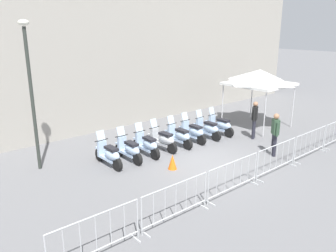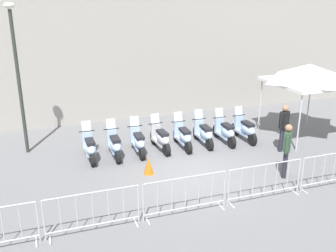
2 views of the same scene
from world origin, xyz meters
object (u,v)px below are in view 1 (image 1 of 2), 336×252
Objects in this scene: motorcycle_6 at (207,129)px; barrier_segment_4 at (310,144)px; motorcycle_1 at (129,150)px; barrier_segment_2 at (233,177)px; motorcycle_0 at (109,155)px; barrier_segment_1 at (176,202)px; officer_mid_plaza at (255,118)px; motorcycle_5 at (193,132)px; motorcycle_7 at (220,125)px; motorcycle_3 at (163,140)px; barrier_segment_3 at (276,159)px; canopy_tent at (260,77)px; motorcycle_4 at (179,136)px; motorcycle_2 at (147,145)px; barrier_segment_0 at (96,237)px; officer_near_row_end at (275,132)px; street_lamp at (30,82)px; traffic_cone at (172,162)px.

motorcycle_6 is 0.76× the size of barrier_segment_4.
motorcycle_1 is 0.76× the size of barrier_segment_2.
motorcycle_0 is 0.76× the size of barrier_segment_1.
motorcycle_5 is at bearing 148.21° from officer_mid_plaza.
motorcycle_5 is 4.83m from barrier_segment_4.
motorcycle_7 is at bearing 31.78° from barrier_segment_1.
motorcycle_3 is 0.76× the size of barrier_segment_1.
barrier_segment_3 is 2.36m from barrier_segment_4.
motorcycle_5 is 0.59× the size of canopy_tent.
motorcycle_3 is at bearing -0.50° from motorcycle_0.
motorcycle_4 is at bearing 46.07° from barrier_segment_1.
motorcycle_2 is 4.26m from barrier_segment_2.
motorcycle_4 is at bearing -5.59° from motorcycle_3.
officer_mid_plaza is (2.59, 2.76, 0.45)m from barrier_segment_3.
motorcycle_4 is at bearing 32.99° from barrier_segment_0.
officer_mid_plaza is at bearing -17.03° from motorcycle_2.
canopy_tent is (5.89, -0.49, 2.06)m from motorcycle_3.
barrier_segment_4 is at bearing -117.27° from canopy_tent.
motorcycle_2 is 1.00× the size of motorcycle_4.
motorcycle_2 is 6.43m from barrier_segment_4.
motorcycle_0 is at bearing 178.08° from motorcycle_7.
barrier_segment_3 is (2.36, -0.03, 0.00)m from barrier_segment_2.
barrier_segment_0 is at bearing -174.17° from officer_near_row_end.
barrier_segment_0 is 1.00× the size of barrier_segment_3.
motorcycle_3 is at bearing 174.41° from motorcycle_4.
street_lamp is at bearing 136.40° from barrier_segment_3.
motorcycle_4 is 0.76× the size of barrier_segment_1.
motorcycle_6 is 3.88m from traffic_cone.
canopy_tent is at bearing -3.85° from motorcycle_2.
barrier_segment_1 is 1.00× the size of barrier_segment_4.
motorcycle_0 is 4.33m from barrier_segment_1.
canopy_tent is at bearing -3.49° from motorcycle_0.
motorcycle_4 is 1.00× the size of officer_mid_plaza.
motorcycle_4 reaches higher than barrier_segment_0.
motorcycle_2 is 4.87m from street_lamp.
motorcycle_1 is 0.85m from motorcycle_2.
motorcycle_4 is 3.92m from officer_near_row_end.
traffic_cone is at bearing -160.91° from motorcycle_7.
motorcycle_0 is 0.99× the size of officer_near_row_end.
motorcycle_2 is 6.28m from barrier_segment_0.
barrier_segment_1 is at bearing -76.23° from street_lamp.
motorcycle_4 is at bearing -16.30° from street_lamp.
street_lamp is at bearing 145.32° from barrier_segment_4.
barrier_segment_2 is 3.89m from officer_near_row_end.
barrier_segment_4 is at bearing -34.17° from motorcycle_0.
motorcycle_1 is 1.72m from motorcycle_3.
motorcycle_5 is 0.76× the size of barrier_segment_3.
canopy_tent reaches higher than motorcycle_7.
motorcycle_2 is (0.85, -0.00, 0.00)m from motorcycle_1.
motorcycle_1 is 4.27m from motorcycle_6.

